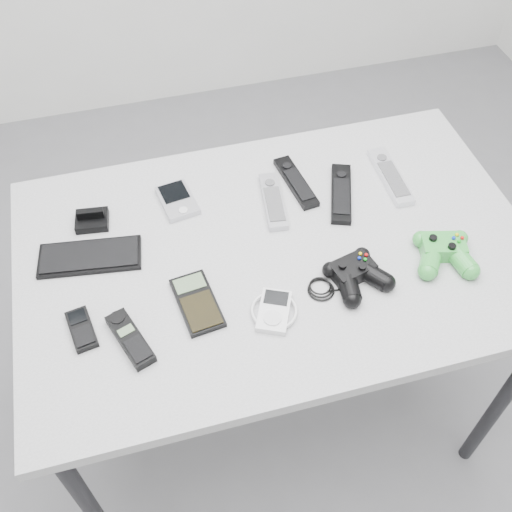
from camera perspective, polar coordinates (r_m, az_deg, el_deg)
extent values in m
plane|color=slate|center=(2.07, 3.61, -13.00)|extent=(3.50, 3.50, 0.00)
cube|color=gray|center=(1.39, 2.04, 0.35)|extent=(1.19, 0.76, 0.03)
cylinder|color=black|center=(1.58, -15.33, -22.26)|extent=(0.04, 0.04, 0.76)
cylinder|color=black|center=(1.76, 22.49, -12.46)|extent=(0.04, 0.04, 0.76)
cylinder|color=black|center=(1.90, -17.12, -3.25)|extent=(0.04, 0.04, 0.76)
cylinder|color=black|center=(2.05, 13.71, 3.09)|extent=(0.04, 0.04, 0.76)
cube|color=black|center=(1.41, -15.53, -0.03)|extent=(0.24, 0.13, 0.01)
cube|color=black|center=(1.47, -15.42, 3.57)|extent=(0.08, 0.08, 0.04)
cube|color=#AAAAB2|center=(1.48, -7.51, 5.31)|extent=(0.10, 0.13, 0.02)
cube|color=#AAAAB2|center=(1.47, 1.65, 5.30)|extent=(0.07, 0.19, 0.02)
cube|color=black|center=(1.52, 3.82, 7.07)|extent=(0.07, 0.19, 0.02)
cube|color=black|center=(1.50, 8.11, 5.96)|extent=(0.11, 0.20, 0.02)
cube|color=silver|center=(1.57, 12.67, 7.46)|extent=(0.05, 0.21, 0.02)
cube|color=black|center=(1.29, -16.28, -6.69)|extent=(0.06, 0.11, 0.02)
cube|color=black|center=(1.25, -11.89, -7.70)|extent=(0.09, 0.15, 0.02)
cube|color=black|center=(1.28, -5.63, -4.42)|extent=(0.10, 0.16, 0.02)
cube|color=silver|center=(1.26, 1.73, -5.22)|extent=(0.13, 0.14, 0.02)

